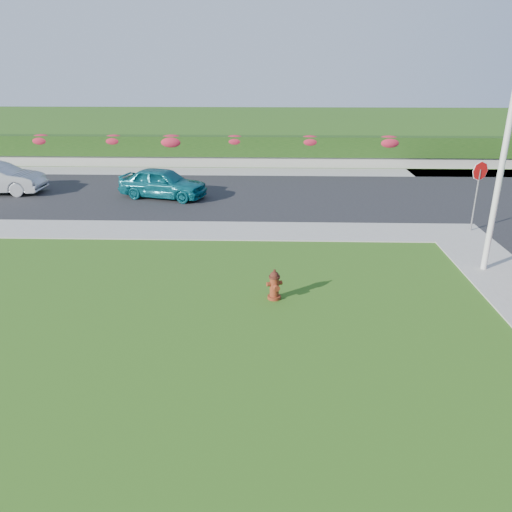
{
  "coord_description": "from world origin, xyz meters",
  "views": [
    {
      "loc": [
        0.55,
        -7.62,
        5.58
      ],
      "look_at": [
        0.19,
        4.34,
        0.9
      ],
      "focal_mm": 35.0,
      "sensor_mm": 36.0,
      "label": 1
    }
  ],
  "objects_px": {
    "sedan_teal": "(163,183)",
    "stop_sign": "(479,180)",
    "fire_hydrant": "(274,285)",
    "utility_pole": "(502,163)"
  },
  "relations": [
    {
      "from": "sedan_teal",
      "to": "stop_sign",
      "type": "relative_size",
      "value": 1.53
    },
    {
      "from": "stop_sign",
      "to": "fire_hydrant",
      "type": "bearing_deg",
      "value": -142.84
    },
    {
      "from": "stop_sign",
      "to": "sedan_teal",
      "type": "bearing_deg",
      "value": 158.82
    },
    {
      "from": "sedan_teal",
      "to": "stop_sign",
      "type": "xyz_separation_m",
      "value": [
        11.71,
        -4.17,
        1.14
      ]
    },
    {
      "from": "fire_hydrant",
      "to": "utility_pole",
      "type": "relative_size",
      "value": 0.13
    },
    {
      "from": "stop_sign",
      "to": "utility_pole",
      "type": "bearing_deg",
      "value": -106.32
    },
    {
      "from": "fire_hydrant",
      "to": "stop_sign",
      "type": "distance_m",
      "value": 9.0
    },
    {
      "from": "sedan_teal",
      "to": "stop_sign",
      "type": "distance_m",
      "value": 12.48
    },
    {
      "from": "sedan_teal",
      "to": "utility_pole",
      "type": "relative_size",
      "value": 0.62
    },
    {
      "from": "fire_hydrant",
      "to": "stop_sign",
      "type": "xyz_separation_m",
      "value": [
        6.93,
        5.56,
        1.46
      ]
    }
  ]
}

